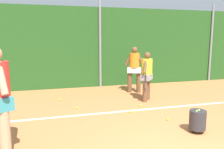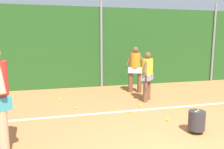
{
  "view_description": "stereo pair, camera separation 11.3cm",
  "coord_description": "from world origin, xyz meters",
  "px_view_note": "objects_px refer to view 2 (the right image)",
  "views": [
    {
      "loc": [
        -2.09,
        -3.07,
        2.07
      ],
      "look_at": [
        -0.32,
        3.3,
        1.0
      ],
      "focal_mm": 36.93,
      "sensor_mm": 36.0,
      "label": 1
    },
    {
      "loc": [
        -1.98,
        -3.09,
        2.07
      ],
      "look_at": [
        -0.32,
        3.3,
        1.0
      ],
      "focal_mm": 36.93,
      "sensor_mm": 36.0,
      "label": 2
    }
  ],
  "objects_px": {
    "player_backcourt_far": "(135,67)",
    "tennis_ball_0": "(189,84)",
    "tennis_ball_8": "(130,112)",
    "ball_hopper": "(197,120)",
    "player_midcourt": "(147,74)",
    "tennis_ball_9": "(60,99)",
    "tennis_ball_6": "(167,119)",
    "tennis_ball_5": "(140,106)",
    "tennis_ball_3": "(77,108)"
  },
  "relations": [
    {
      "from": "player_backcourt_far",
      "to": "tennis_ball_3",
      "type": "height_order",
      "value": "player_backcourt_far"
    },
    {
      "from": "player_midcourt",
      "to": "tennis_ball_3",
      "type": "relative_size",
      "value": 24.36
    },
    {
      "from": "tennis_ball_3",
      "to": "tennis_ball_6",
      "type": "xyz_separation_m",
      "value": [
        2.09,
        -1.56,
        0.0
      ]
    },
    {
      "from": "ball_hopper",
      "to": "tennis_ball_5",
      "type": "relative_size",
      "value": 7.78
    },
    {
      "from": "tennis_ball_3",
      "to": "player_midcourt",
      "type": "bearing_deg",
      "value": 6.95
    },
    {
      "from": "ball_hopper",
      "to": "tennis_ball_8",
      "type": "distance_m",
      "value": 1.92
    },
    {
      "from": "tennis_ball_8",
      "to": "tennis_ball_9",
      "type": "bearing_deg",
      "value": 135.07
    },
    {
      "from": "ball_hopper",
      "to": "tennis_ball_0",
      "type": "xyz_separation_m",
      "value": [
        2.84,
        4.67,
        -0.26
      ]
    },
    {
      "from": "player_midcourt",
      "to": "tennis_ball_6",
      "type": "xyz_separation_m",
      "value": [
        -0.22,
        -1.84,
        -0.87
      ]
    },
    {
      "from": "player_midcourt",
      "to": "tennis_ball_5",
      "type": "height_order",
      "value": "player_midcourt"
    },
    {
      "from": "player_backcourt_far",
      "to": "tennis_ball_0",
      "type": "relative_size",
      "value": 26.19
    },
    {
      "from": "tennis_ball_0",
      "to": "tennis_ball_9",
      "type": "height_order",
      "value": "same"
    },
    {
      "from": "ball_hopper",
      "to": "tennis_ball_9",
      "type": "height_order",
      "value": "ball_hopper"
    },
    {
      "from": "tennis_ball_3",
      "to": "tennis_ball_6",
      "type": "distance_m",
      "value": 2.61
    },
    {
      "from": "player_midcourt",
      "to": "tennis_ball_8",
      "type": "xyz_separation_m",
      "value": [
        -0.93,
        -1.04,
        -0.87
      ]
    },
    {
      "from": "tennis_ball_0",
      "to": "tennis_ball_8",
      "type": "distance_m",
      "value": 4.86
    },
    {
      "from": "player_backcourt_far",
      "to": "tennis_ball_6",
      "type": "distance_m",
      "value": 3.21
    },
    {
      "from": "tennis_ball_6",
      "to": "tennis_ball_8",
      "type": "relative_size",
      "value": 1.0
    },
    {
      "from": "player_backcourt_far",
      "to": "ball_hopper",
      "type": "height_order",
      "value": "player_backcourt_far"
    },
    {
      "from": "tennis_ball_5",
      "to": "tennis_ball_6",
      "type": "xyz_separation_m",
      "value": [
        0.21,
        -1.29,
        0.0
      ]
    },
    {
      "from": "tennis_ball_3",
      "to": "tennis_ball_9",
      "type": "xyz_separation_m",
      "value": [
        -0.45,
        1.07,
        0.0
      ]
    },
    {
      "from": "player_backcourt_far",
      "to": "tennis_ball_8",
      "type": "height_order",
      "value": "player_backcourt_far"
    },
    {
      "from": "player_midcourt",
      "to": "player_backcourt_far",
      "type": "relative_size",
      "value": 0.93
    },
    {
      "from": "tennis_ball_8",
      "to": "ball_hopper",
      "type": "bearing_deg",
      "value": -59.73
    },
    {
      "from": "player_backcourt_far",
      "to": "tennis_ball_5",
      "type": "distance_m",
      "value": 2.06
    },
    {
      "from": "player_midcourt",
      "to": "tennis_ball_9",
      "type": "height_order",
      "value": "player_midcourt"
    },
    {
      "from": "player_midcourt",
      "to": "ball_hopper",
      "type": "bearing_deg",
      "value": 41.21
    },
    {
      "from": "player_midcourt",
      "to": "tennis_ball_6",
      "type": "distance_m",
      "value": 2.05
    },
    {
      "from": "tennis_ball_8",
      "to": "player_midcourt",
      "type": "bearing_deg",
      "value": 48.19
    },
    {
      "from": "player_midcourt",
      "to": "tennis_ball_0",
      "type": "xyz_separation_m",
      "value": [
        2.87,
        1.99,
        -0.87
      ]
    },
    {
      "from": "player_backcourt_far",
      "to": "tennis_ball_5",
      "type": "bearing_deg",
      "value": 99.44
    },
    {
      "from": "tennis_ball_3",
      "to": "tennis_ball_9",
      "type": "distance_m",
      "value": 1.16
    },
    {
      "from": "tennis_ball_9",
      "to": "tennis_ball_3",
      "type": "bearing_deg",
      "value": -67.31
    },
    {
      "from": "player_backcourt_far",
      "to": "tennis_ball_9",
      "type": "bearing_deg",
      "value": 33.07
    },
    {
      "from": "player_midcourt",
      "to": "player_backcourt_far",
      "type": "xyz_separation_m",
      "value": [
        0.03,
        1.22,
        0.07
      ]
    },
    {
      "from": "tennis_ball_6",
      "to": "tennis_ball_5",
      "type": "bearing_deg",
      "value": 99.41
    },
    {
      "from": "tennis_ball_5",
      "to": "tennis_ball_0",
      "type": "bearing_deg",
      "value": 37.58
    },
    {
      "from": "player_backcourt_far",
      "to": "tennis_ball_5",
      "type": "height_order",
      "value": "player_backcourt_far"
    },
    {
      "from": "player_backcourt_far",
      "to": "tennis_ball_8",
      "type": "distance_m",
      "value": 2.63
    },
    {
      "from": "tennis_ball_8",
      "to": "tennis_ball_0",
      "type": "bearing_deg",
      "value": 38.58
    },
    {
      "from": "tennis_ball_8",
      "to": "tennis_ball_3",
      "type": "bearing_deg",
      "value": 151.3
    },
    {
      "from": "ball_hopper",
      "to": "tennis_ball_5",
      "type": "xyz_separation_m",
      "value": [
        -0.46,
        2.13,
        -0.26
      ]
    },
    {
      "from": "player_midcourt",
      "to": "tennis_ball_5",
      "type": "xyz_separation_m",
      "value": [
        -0.43,
        -0.55,
        -0.87
      ]
    },
    {
      "from": "tennis_ball_3",
      "to": "tennis_ball_5",
      "type": "height_order",
      "value": "same"
    },
    {
      "from": "tennis_ball_0",
      "to": "tennis_ball_6",
      "type": "distance_m",
      "value": 4.92
    },
    {
      "from": "tennis_ball_5",
      "to": "tennis_ball_8",
      "type": "relative_size",
      "value": 1.0
    },
    {
      "from": "ball_hopper",
      "to": "tennis_ball_5",
      "type": "bearing_deg",
      "value": 102.25
    },
    {
      "from": "tennis_ball_0",
      "to": "tennis_ball_8",
      "type": "bearing_deg",
      "value": -141.42
    },
    {
      "from": "tennis_ball_3",
      "to": "tennis_ball_6",
      "type": "bearing_deg",
      "value": -36.68
    },
    {
      "from": "ball_hopper",
      "to": "tennis_ball_3",
      "type": "xyz_separation_m",
      "value": [
        -2.34,
        2.4,
        -0.26
      ]
    }
  ]
}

